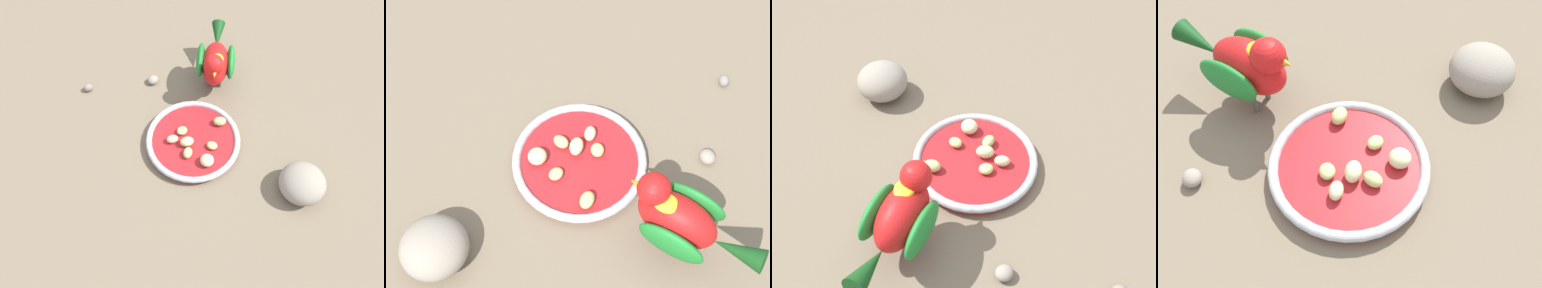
% 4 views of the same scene
% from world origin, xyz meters
% --- Properties ---
extents(ground_plane, '(4.00, 4.00, 0.00)m').
position_xyz_m(ground_plane, '(0.00, 0.00, 0.00)').
color(ground_plane, '#756651').
extents(feeding_bowl, '(0.23, 0.23, 0.03)m').
position_xyz_m(feeding_bowl, '(0.01, -0.01, 0.01)').
color(feeding_bowl, '#AD1E23').
rests_on(feeding_bowl, ground_plane).
extents(apple_piece_0, '(0.04, 0.04, 0.03)m').
position_xyz_m(apple_piece_0, '(-0.01, -0.00, 0.03)').
color(apple_piece_0, beige).
rests_on(apple_piece_0, feeding_bowl).
extents(apple_piece_1, '(0.04, 0.04, 0.03)m').
position_xyz_m(apple_piece_1, '(-0.04, -0.06, 0.03)').
color(apple_piece_1, beige).
rests_on(apple_piece_1, feeding_bowl).
extents(apple_piece_2, '(0.03, 0.03, 0.02)m').
position_xyz_m(apple_piece_2, '(-0.01, 0.04, 0.03)').
color(apple_piece_2, beige).
rests_on(apple_piece_2, feeding_bowl).
extents(apple_piece_3, '(0.03, 0.03, 0.02)m').
position_xyz_m(apple_piece_3, '(-0.03, -0.01, 0.03)').
color(apple_piece_3, '#C6D17A').
rests_on(apple_piece_3, feeding_bowl).
extents(apple_piece_4, '(0.03, 0.04, 0.02)m').
position_xyz_m(apple_piece_4, '(0.08, -0.05, 0.03)').
color(apple_piece_4, '#C6D17A').
rests_on(apple_piece_4, feeding_bowl).
extents(apple_piece_5, '(0.03, 0.03, 0.02)m').
position_xyz_m(apple_piece_5, '(0.02, 0.02, 0.03)').
color(apple_piece_5, '#C6D17A').
rests_on(apple_piece_5, feeding_bowl).
extents(apple_piece_6, '(0.02, 0.03, 0.02)m').
position_xyz_m(apple_piece_6, '(0.01, -0.06, 0.03)').
color(apple_piece_6, '#C6D17A').
rests_on(apple_piece_6, feeding_bowl).
extents(parrot, '(0.21, 0.12, 0.15)m').
position_xyz_m(parrot, '(0.21, 0.01, 0.09)').
color(parrot, '#59544C').
rests_on(parrot, ground_plane).
extents(rock_large, '(0.15, 0.15, 0.07)m').
position_xyz_m(rock_large, '(-0.01, -0.28, 0.04)').
color(rock_large, gray).
rests_on(rock_large, ground_plane).
extents(pebble_1, '(0.04, 0.04, 0.02)m').
position_xyz_m(pebble_1, '(0.15, 0.17, 0.01)').
color(pebble_1, gray).
rests_on(pebble_1, ground_plane).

